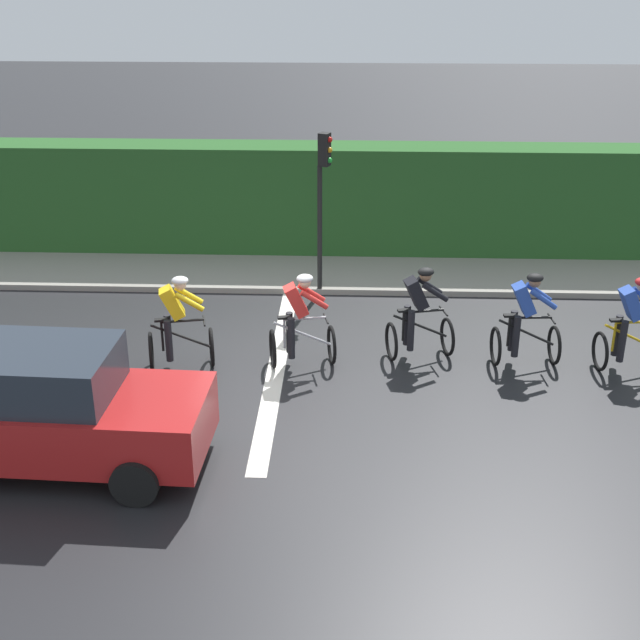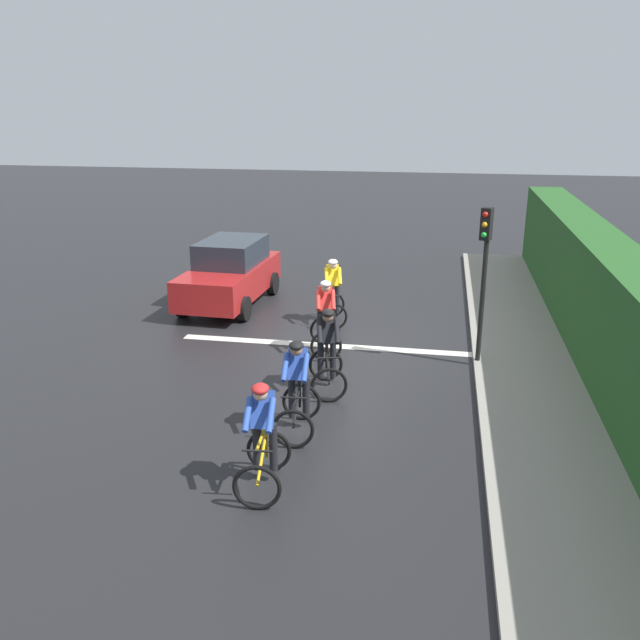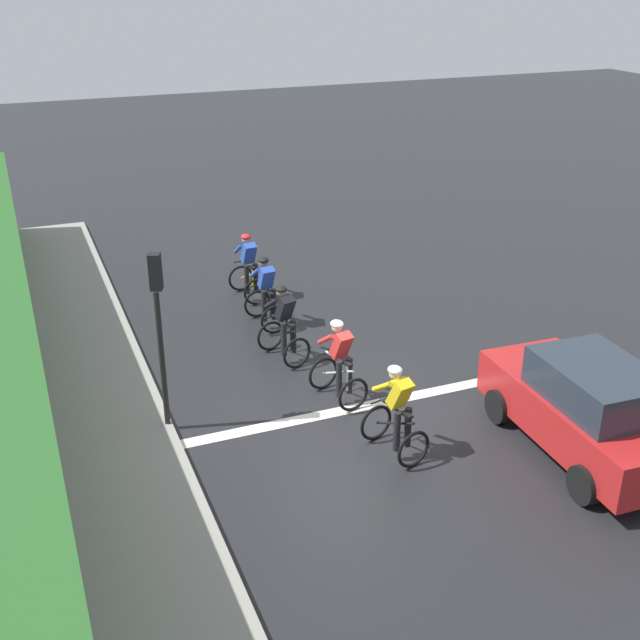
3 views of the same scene
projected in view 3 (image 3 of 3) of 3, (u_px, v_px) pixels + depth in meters
The scene contains 12 objects.
ground_plane at pixel (347, 414), 15.03m from camera, with size 80.00×80.00×0.00m, color black.
sidewalk_kerb at pixel (85, 407), 15.15m from camera, with size 2.80×23.70×0.12m, color gray.
stone_wall_low at pixel (34, 409), 14.78m from camera, with size 0.44×23.70×0.43m, color tan.
hedge_wall at pixel (8, 361), 14.24m from camera, with size 1.10×23.70×2.54m, color #265623.
road_marking_stop_line at pixel (345, 410), 15.13m from camera, with size 7.00×0.30×0.01m, color silver.
cyclist_lead at pixel (248, 268), 19.84m from camera, with size 0.78×1.14×1.66m.
cyclist_second at pixel (266, 294), 18.33m from camera, with size 0.76×1.13×1.66m.
cyclist_mid at pixel (284, 325), 16.75m from camera, with size 0.91×1.21×1.66m.
cyclist_fourth at pixel (339, 364), 15.17m from camera, with size 0.88×1.20×1.66m.
cyclist_trailing at pixel (397, 414), 13.49m from camera, with size 0.89×1.20×1.66m.
car_red at pixel (586, 407), 13.53m from camera, with size 2.02×4.17×1.76m.
traffic_light_near_crossing at pixel (159, 316), 13.69m from camera, with size 0.26×0.30×3.34m.
Camera 3 is at (-5.31, -11.84, 7.80)m, focal length 44.84 mm.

